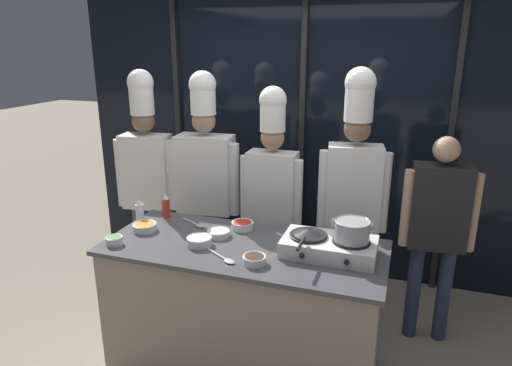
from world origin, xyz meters
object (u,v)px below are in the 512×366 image
(prep_bowl_bell_pepper, at_px, (242,225))
(chef_pastry, at_px, (354,181))
(prep_bowl_soy_glaze, at_px, (254,259))
(prep_bowl_onion, at_px, (218,233))
(chef_line, at_px, (272,186))
(chef_sous, at_px, (205,174))
(prep_bowl_scallions, at_px, (114,240))
(prep_bowl_rice, at_px, (199,240))
(chef_head, at_px, (147,167))
(person_guest, at_px, (437,221))
(squeeze_bottle_clear, at_px, (140,212))
(frying_pan, at_px, (308,232))
(serving_spoon_slotted, at_px, (226,259))
(stock_pot, at_px, (352,230))
(squeeze_bottle_chili, at_px, (166,206))
(portable_stove, at_px, (329,246))
(serving_spoon_solid, at_px, (197,225))
(prep_bowl_carrots, at_px, (145,226))

(prep_bowl_bell_pepper, height_order, chef_pastry, chef_pastry)
(prep_bowl_soy_glaze, distance_m, prep_bowl_onion, 0.47)
(chef_line, bearing_deg, chef_sous, -6.40)
(prep_bowl_scallions, bearing_deg, prep_bowl_rice, 17.53)
(chef_head, height_order, person_guest, chef_head)
(chef_line, bearing_deg, chef_pastry, -177.10)
(prep_bowl_scallions, height_order, chef_pastry, chef_pastry)
(prep_bowl_onion, height_order, prep_bowl_bell_pepper, prep_bowl_bell_pepper)
(chef_pastry, bearing_deg, prep_bowl_rice, 35.40)
(prep_bowl_onion, relative_size, prep_bowl_rice, 0.95)
(squeeze_bottle_clear, bearing_deg, chef_sous, 72.27)
(squeeze_bottle_clear, relative_size, chef_line, 0.10)
(prep_bowl_scallions, bearing_deg, chef_line, 51.93)
(frying_pan, distance_m, prep_bowl_rice, 0.70)
(serving_spoon_slotted, distance_m, person_guest, 1.58)
(stock_pot, relative_size, squeeze_bottle_chili, 1.36)
(portable_stove, height_order, prep_bowl_onion, portable_stove)
(chef_sous, distance_m, person_guest, 1.83)
(chef_line, relative_size, person_guest, 1.19)
(stock_pot, distance_m, chef_sous, 1.50)
(chef_pastry, bearing_deg, frying_pan, 66.93)
(prep_bowl_soy_glaze, relative_size, prep_bowl_onion, 0.90)
(serving_spoon_solid, xyz_separation_m, person_guest, (1.63, 0.55, 0.02))
(frying_pan, distance_m, prep_bowl_scallions, 1.25)
(portable_stove, distance_m, serving_spoon_slotted, 0.64)
(squeeze_bottle_chili, relative_size, prep_bowl_rice, 1.08)
(serving_spoon_slotted, relative_size, chef_pastry, 0.12)
(portable_stove, relative_size, frying_pan, 1.39)
(prep_bowl_soy_glaze, height_order, chef_head, chef_head)
(prep_bowl_carrots, relative_size, chef_pastry, 0.08)
(prep_bowl_scallions, height_order, chef_head, chef_head)
(stock_pot, xyz_separation_m, prep_bowl_onion, (-0.89, 0.04, -0.16))
(stock_pot, height_order, chef_head, chef_head)
(prep_bowl_bell_pepper, height_order, chef_head, chef_head)
(chef_line, bearing_deg, prep_bowl_soy_glaze, 100.71)
(frying_pan, height_order, chef_head, chef_head)
(prep_bowl_carrots, xyz_separation_m, person_guest, (1.93, 0.75, 0.00))
(prep_bowl_rice, bearing_deg, prep_bowl_soy_glaze, -17.39)
(squeeze_bottle_clear, bearing_deg, serving_spoon_solid, 10.87)
(prep_bowl_soy_glaze, bearing_deg, serving_spoon_slotted, -175.18)
(prep_bowl_onion, height_order, person_guest, person_guest)
(person_guest, bearing_deg, squeeze_bottle_chili, 7.14)
(stock_pot, xyz_separation_m, squeeze_bottle_chili, (-1.40, 0.25, -0.09))
(frying_pan, distance_m, squeeze_bottle_chili, 1.17)
(squeeze_bottle_clear, height_order, prep_bowl_onion, squeeze_bottle_clear)
(chef_line, bearing_deg, prep_bowl_rice, 73.54)
(squeeze_bottle_chili, distance_m, chef_line, 0.83)
(prep_bowl_rice, height_order, serving_spoon_solid, prep_bowl_rice)
(squeeze_bottle_clear, bearing_deg, prep_bowl_onion, -3.77)
(squeeze_bottle_clear, distance_m, chef_sous, 0.71)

